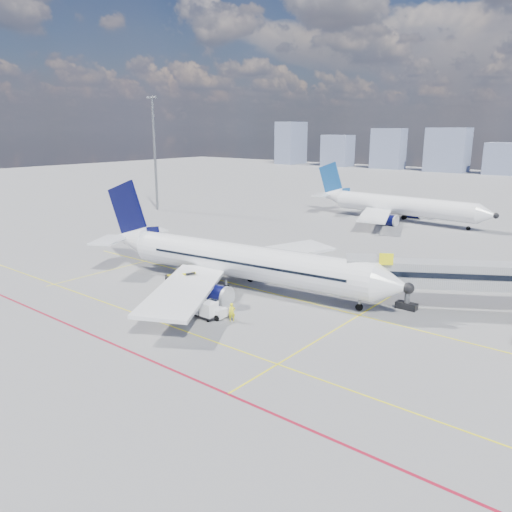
{
  "coord_description": "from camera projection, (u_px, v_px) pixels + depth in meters",
  "views": [
    {
      "loc": [
        35.75,
        -35.76,
        18.45
      ],
      "look_at": [
        0.31,
        8.21,
        4.0
      ],
      "focal_mm": 35.0,
      "sensor_mm": 36.0,
      "label": 1
    }
  ],
  "objects": [
    {
      "name": "jet_bridge",
      "position": [
        486.0,
        277.0,
        50.81
      ],
      "size": [
        23.55,
        15.78,
        6.3
      ],
      "color": "#94979C",
      "rests_on": "ground"
    },
    {
      "name": "cargo_dolly",
      "position": [
        203.0,
        308.0,
        50.02
      ],
      "size": [
        3.18,
        1.42,
        1.74
      ],
      "rotation": [
        0.0,
        0.0,
        -0.0
      ],
      "color": "black",
      "rests_on": "ground"
    },
    {
      "name": "main_aircraft",
      "position": [
        233.0,
        260.0,
        59.48
      ],
      "size": [
        41.92,
        36.45,
        12.27
      ],
      "rotation": [
        0.0,
        0.0,
        0.12
      ],
      "color": "white",
      "rests_on": "ground"
    },
    {
      "name": "apron_markings",
      "position": [
        174.0,
        316.0,
        50.68
      ],
      "size": [
        90.0,
        35.12,
        0.01
      ],
      "color": "#F4ED0C",
      "rests_on": "ground"
    },
    {
      "name": "baggage_tug",
      "position": [
        213.0,
        309.0,
        50.13
      ],
      "size": [
        2.53,
        1.63,
        1.69
      ],
      "rotation": [
        0.0,
        0.0,
        0.07
      ],
      "color": "white",
      "rests_on": "ground"
    },
    {
      "name": "second_aircraft",
      "position": [
        396.0,
        205.0,
        102.23
      ],
      "size": [
        39.47,
        34.37,
        11.51
      ],
      "rotation": [
        0.0,
        0.0,
        -0.06
      ],
      "color": "white",
      "rests_on": "ground"
    },
    {
      "name": "floodlight_mast_nw",
      "position": [
        155.0,
        151.0,
        113.52
      ],
      "size": [
        3.2,
        0.61,
        25.45
      ],
      "color": "slate",
      "rests_on": "ground"
    },
    {
      "name": "ground",
      "position": [
        206.0,
        307.0,
        53.28
      ],
      "size": [
        420.0,
        420.0,
        0.0
      ],
      "primitive_type": "plane",
      "color": "gray",
      "rests_on": "ground"
    },
    {
      "name": "ramp_worker",
      "position": [
        232.0,
        312.0,
        49.02
      ],
      "size": [
        0.8,
        0.81,
        1.88
      ],
      "primitive_type": "imported",
      "rotation": [
        0.0,
        0.0,
        0.81
      ],
      "color": "#FFF81A",
      "rests_on": "ground"
    },
    {
      "name": "belt_loader",
      "position": [
        178.0,
        280.0,
        60.08
      ],
      "size": [
        6.7,
        3.85,
        2.74
      ],
      "rotation": [
        0.0,
        0.0,
        -0.39
      ],
      "color": "black",
      "rests_on": "ground"
    }
  ]
}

